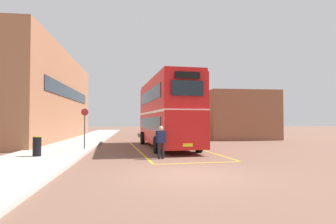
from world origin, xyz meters
name	(u,v)px	position (x,y,z in m)	size (l,w,h in m)	color
ground_plane	(156,143)	(0.00, 14.40, 0.00)	(135.60, 135.60, 0.00)	brown
sidewalk_left	(83,141)	(-6.50, 16.80, 0.07)	(4.00, 57.60, 0.14)	#B2ADA3
brick_building_left	(35,97)	(-11.43, 19.11, 4.17)	(6.73, 22.21, 8.34)	#9E6647
depot_building_right	(220,116)	(8.96, 24.64, 2.45)	(6.99, 17.67, 4.90)	brown
double_decker_bus	(167,112)	(0.40, 9.98, 2.51)	(3.51, 10.77, 4.75)	black
single_deck_bus	(163,123)	(2.11, 27.98, 1.64)	(2.77, 9.48, 3.02)	black
pedestrian_boarding	(161,140)	(-0.57, 4.21, 0.93)	(0.53, 0.36, 1.63)	black
litter_bin	(37,146)	(-6.66, 4.95, 0.63)	(0.42, 0.42, 0.98)	black
bus_stop_sign	(85,124)	(-4.95, 8.40, 1.66)	(0.44, 0.08, 2.52)	#4C4C51
bay_marking_yellow	(171,151)	(0.48, 8.03, 0.00)	(5.32, 12.95, 0.01)	gold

